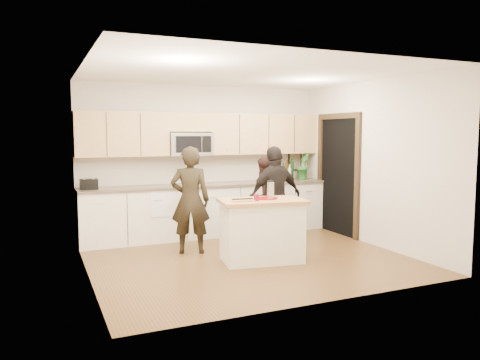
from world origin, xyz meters
name	(u,v)px	position (x,y,z in m)	size (l,w,h in m)	color
floor	(247,258)	(0.00, 0.00, 0.00)	(4.50, 4.50, 0.00)	brown
room_shell	(247,141)	(0.00, 0.00, 1.73)	(4.52, 4.02, 2.71)	beige
back_cabinetry	(209,210)	(0.00, 1.69, 0.47)	(4.50, 0.66, 0.94)	white
upper_cabinetry	(207,133)	(0.03, 1.83, 1.84)	(4.50, 0.33, 0.75)	tan
microwave	(190,144)	(-0.31, 1.80, 1.65)	(0.76, 0.41, 0.40)	silver
doorway	(338,171)	(2.23, 0.90, 1.16)	(0.06, 1.25, 2.20)	black
framed_picture	(295,161)	(1.95, 1.98, 1.28)	(0.30, 0.03, 0.38)	black
dish_towel	(159,195)	(-0.95, 1.50, 0.80)	(0.34, 0.60, 0.48)	white
island	(262,230)	(0.12, -0.24, 0.45)	(1.30, 0.88, 0.90)	white
red_plate	(267,198)	(0.21, -0.20, 0.91)	(0.32, 0.32, 0.02)	maroon
box_grater	(271,189)	(0.26, -0.23, 1.04)	(0.10, 0.07, 0.25)	silver
drink_glass	(256,198)	(-0.02, -0.33, 0.95)	(0.07, 0.07, 0.09)	maroon
cutting_board	(241,201)	(-0.22, -0.29, 0.91)	(0.28, 0.20, 0.02)	#A77445
tongs	(242,199)	(-0.19, -0.24, 0.93)	(0.29, 0.03, 0.02)	black
knife	(250,200)	(-0.14, -0.39, 0.92)	(0.18, 0.02, 0.01)	silver
toaster	(89,184)	(-2.05, 1.67, 1.02)	(0.27, 0.20, 0.17)	black
bottle_cluster	(291,170)	(1.72, 1.73, 1.12)	(0.57, 0.27, 0.41)	black
orchid	(303,165)	(1.97, 1.72, 1.21)	(0.30, 0.24, 0.55)	#2B6C2C
woman_left	(190,200)	(-0.68, 0.63, 0.82)	(0.60, 0.39, 1.64)	black
woman_center	(264,200)	(0.67, 0.80, 0.73)	(0.71, 0.55, 1.46)	black
woman_right	(275,197)	(0.72, 0.48, 0.82)	(0.96, 0.40, 1.64)	black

